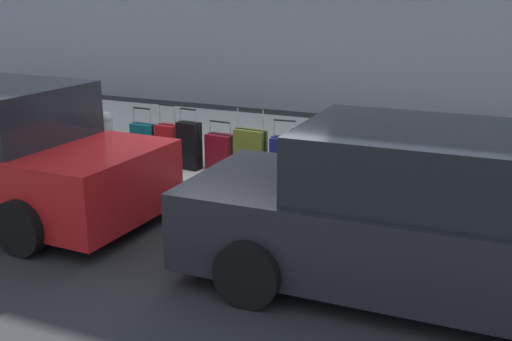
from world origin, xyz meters
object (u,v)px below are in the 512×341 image
Objects in this scene: suitcase_red_2 at (385,166)px; fire_hydrant at (107,133)px; suitcase_maroon_7 at (220,153)px; suitcase_silver_4 at (314,165)px; suitcase_teal_10 at (143,142)px; suitcase_olive_6 at (250,153)px; suitcase_navy_5 at (284,159)px; suitcase_black_8 at (189,146)px; bollard_post at (67,132)px; suitcase_black_1 at (421,178)px; suitcase_maroon_0 at (465,179)px; parked_car_charcoal_0 at (432,218)px; suitcase_teal_3 at (347,167)px; suitcase_red_9 at (169,144)px.

suitcase_red_2 is 1.35× the size of fire_hydrant.
suitcase_maroon_7 is at bearing -178.63° from fire_hydrant.
suitcase_teal_10 is at bearing -2.29° from suitcase_silver_4.
suitcase_navy_5 is at bearing -178.33° from suitcase_olive_6.
suitcase_black_8 is 2.29m from bollard_post.
suitcase_black_1 is at bearing 179.37° from fire_hydrant.
suitcase_navy_5 is 1.20× the size of bollard_post.
fire_hydrant reaches higher than bollard_post.
fire_hydrant is 0.72m from bollard_post.
bollard_post is at bearing 4.13° from suitcase_maroon_7.
suitcase_teal_10 is at bearing -6.30° from suitcase_black_8.
bollard_post is at bearing 1.80° from suitcase_navy_5.
bollard_post is at bearing 12.08° from fire_hydrant.
suitcase_maroon_0 is 1.46× the size of suitcase_silver_4.
suitcase_red_2 is 3.89m from suitcase_teal_10.
suitcase_red_2 is 0.21× the size of parked_car_charcoal_0.
suitcase_teal_10 reaches higher than suitcase_black_1.
suitcase_maroon_7 is 2.07m from fire_hydrant.
suitcase_teal_3 is 4.77m from bollard_post.
suitcase_teal_3 is 1.03× the size of suitcase_teal_10.
suitcase_black_1 is at bearing 166.94° from suitcase_red_2.
suitcase_olive_6 is at bearing -1.55° from suitcase_silver_4.
suitcase_red_9 is (3.94, -0.12, 0.02)m from suitcase_black_1.
suitcase_red_9 is at bearing -176.89° from fire_hydrant.
suitcase_black_8 is 1.58m from fire_hydrant.
suitcase_black_1 is at bearing 179.22° from suitcase_navy_5.
bollard_post is (2.76, 0.20, 0.09)m from suitcase_maroon_7.
suitcase_red_2 is 0.99× the size of suitcase_olive_6.
bollard_post is (0.70, 0.15, -0.02)m from fire_hydrant.
suitcase_maroon_0 is 1.12× the size of suitcase_teal_10.
parked_car_charcoal_0 is (-0.99, 2.42, 0.24)m from suitcase_red_2.
suitcase_red_9 is at bearing -3.10° from suitcase_silver_4.
suitcase_red_2 reaches higher than suitcase_navy_5.
bollard_post is at bearing 2.38° from suitcase_black_8.
suitcase_navy_5 reaches higher than fire_hydrant.
suitcase_red_9 is 0.46m from suitcase_teal_10.
bollard_post is (3.31, 0.11, 0.02)m from suitcase_olive_6.
suitcase_black_8 is at bearing 173.70° from suitcase_teal_10.
bollard_post is (4.77, 0.10, 0.05)m from suitcase_teal_3.
fire_hydrant is at bearing 1.37° from suitcase_maroon_7.
fire_hydrant is 6.04m from parked_car_charcoal_0.
suitcase_olive_6 is 0.22× the size of parked_car_charcoal_0.
suitcase_navy_5 is at bearing 179.46° from fire_hydrant.
suitcase_silver_4 is at bearing -178.96° from bollard_post.
suitcase_red_2 is 1.52× the size of suitcase_silver_4.
suitcase_teal_10 is at bearing 0.25° from suitcase_red_2.
suitcase_maroon_0 reaches higher than suitcase_teal_10.
suitcase_teal_3 is at bearing 177.07° from suitcase_maroon_7.
suitcase_red_2 reaches higher than suitcase_black_1.
suitcase_teal_3 is 2.76m from parked_car_charcoal_0.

